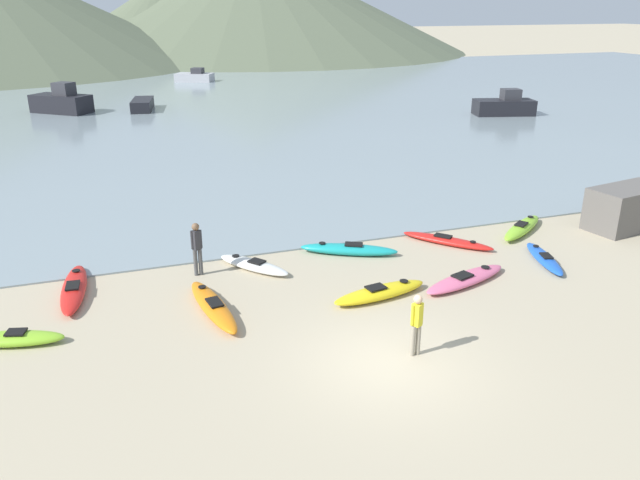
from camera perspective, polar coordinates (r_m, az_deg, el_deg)
name	(u,v)px	position (r m, az deg, el deg)	size (l,w,h in m)	color
ground_plane	(387,363)	(15.46, 6.15, -11.12)	(400.00, 400.00, 0.00)	tan
bay_water	(171,105)	(55.38, -13.48, 11.91)	(160.00, 70.00, 0.06)	gray
far_hill_midleft	(160,19)	(110.20, -14.40, 18.97)	(37.30, 37.30, 11.18)	#5B664C
far_hill_midright	(254,0)	(116.30, -6.08, 21.00)	(73.38, 73.38, 17.10)	#5B664C
kayak_on_sand_0	(74,289)	(20.05, -21.57, -4.16)	(0.94, 3.61, 0.38)	red
kayak_on_sand_1	(12,339)	(17.86, -26.35, -8.08)	(2.72, 1.36, 0.38)	#8CCC2D
kayak_on_sand_2	(466,279)	(19.86, 13.17, -3.49)	(3.47, 1.79, 0.34)	#E5668C
kayak_on_sand_3	(349,249)	(21.55, 2.65, -0.86)	(3.29, 2.13, 0.41)	teal
kayak_on_sand_4	(380,292)	(18.50, 5.50, -4.78)	(3.18, 1.22, 0.40)	yellow
kayak_on_sand_5	(213,306)	(17.88, -9.76, -5.96)	(1.13, 3.61, 0.40)	orange
kayak_on_sand_6	(544,258)	(22.21, 19.81, -1.59)	(1.35, 2.87, 0.32)	blue
kayak_on_sand_7	(254,265)	(20.47, -6.08, -2.28)	(2.22, 2.65, 0.33)	white
kayak_on_sand_8	(447,241)	(22.90, 11.56, -0.06)	(2.63, 2.97, 0.32)	red
kayak_on_sand_9	(522,228)	(24.81, 18.00, 1.08)	(3.10, 2.42, 0.41)	#8CCC2D
person_near_foreground	(417,321)	(15.42, 8.83, -7.34)	(0.33, 0.28, 1.63)	gray
person_near_waterline	(197,246)	(19.99, -11.20, -0.51)	(0.36, 0.29, 1.75)	#4C4C4C
moored_boat_0	(505,106)	(50.83, 16.52, 11.68)	(4.81, 3.03, 1.95)	black
moored_boat_2	(142,105)	(53.06, -15.93, 11.82)	(2.18, 4.23, 0.86)	black
moored_boat_3	(195,77)	(71.70, -11.37, 14.44)	(4.45, 3.64, 1.44)	#B2B2B7
moored_boat_4	(62,102)	(53.70, -22.55, 11.57)	(4.83, 4.52, 2.34)	black
shoreline_rock	(628,208)	(26.63, 26.30, 2.66)	(1.60, 3.18, 1.62)	#605B56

